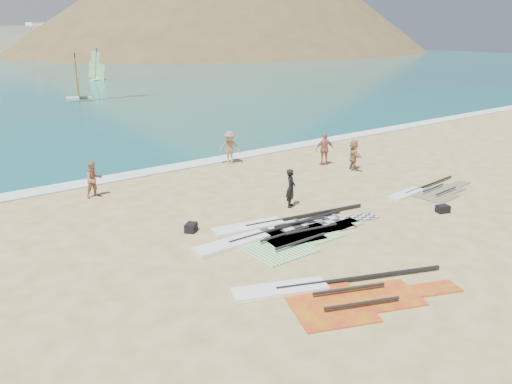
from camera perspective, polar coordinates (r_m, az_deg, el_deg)
ground at (r=17.33m, az=11.24°, el=-5.68°), size 300.00×300.00×0.00m
surf_line at (r=26.58m, az=-8.80°, el=2.84°), size 300.00×1.20×0.04m
headland_main at (r=170.80m, az=-2.55°, el=15.69°), size 143.00×143.00×45.00m
headland_minor at (r=200.25m, az=4.34°, el=16.00°), size 70.00×70.00×28.00m
rig_grey at (r=18.27m, az=3.53°, el=-3.91°), size 6.35×3.05×0.20m
rig_green at (r=17.12m, az=1.87°, el=-5.43°), size 6.49×2.55×0.21m
rig_orange at (r=23.31m, az=18.93°, el=0.02°), size 4.95×2.01×0.19m
rig_red at (r=13.97m, az=8.52°, el=-11.37°), size 6.02×3.88×0.20m
gear_bag_near at (r=17.98m, az=-7.44°, el=-4.05°), size 0.60×0.58×0.31m
gear_bag_far at (r=20.99m, az=20.57°, el=-1.83°), size 0.58×0.49×0.30m
person_wetsuit at (r=20.15m, az=4.00°, el=0.44°), size 0.69×0.66×1.59m
beachgoer_left at (r=22.41m, az=-18.04°, el=1.37°), size 0.83×0.68×1.57m
beachgoer_mid at (r=26.75m, az=-3.03°, el=5.09°), size 1.32×1.23×1.78m
beachgoer_back at (r=26.72m, az=7.85°, el=4.86°), size 1.09×0.79×1.71m
beachgoer_right at (r=26.02m, az=11.10°, el=4.17°), size 1.18×1.48×1.57m
windsurfer_centre at (r=56.50m, az=-19.71°, el=11.40°), size 2.69×3.08×4.73m
windsurfer_right at (r=76.92m, az=-17.74°, el=13.05°), size 2.51×2.66×4.54m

